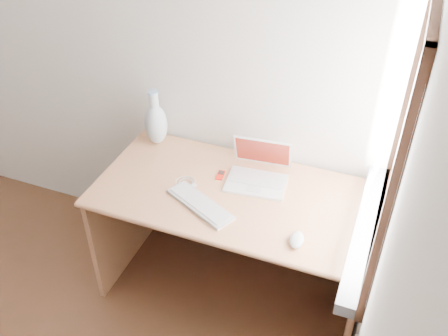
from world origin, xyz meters
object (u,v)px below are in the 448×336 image
at_px(laptop, 259,172).
at_px(external_keyboard, 200,204).
at_px(vase, 156,122).
at_px(desk, 239,213).

xyz_separation_m(laptop, external_keyboard, (-0.20, -0.30, -0.04)).
height_order(laptop, vase, vase).
height_order(desk, vase, vase).
bearing_deg(vase, desk, -17.27).
relative_size(desk, external_keyboard, 3.60).
height_order(external_keyboard, vase, vase).
height_order(desk, external_keyboard, external_keyboard).
xyz_separation_m(desk, laptop, (0.08, 0.06, 0.26)).
bearing_deg(external_keyboard, laptop, 81.40).
distance_m(desk, vase, 0.69).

